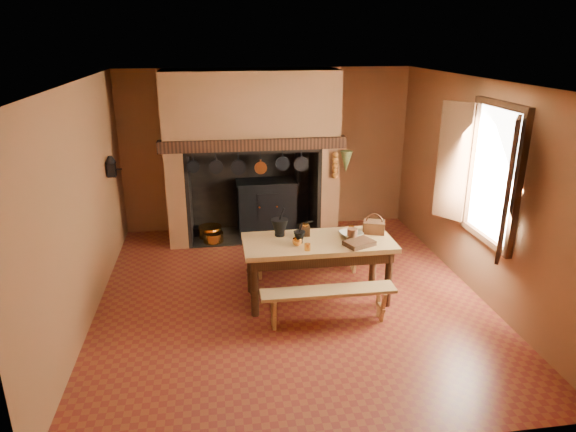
# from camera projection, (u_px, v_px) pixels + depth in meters

# --- Properties ---
(floor) EXTENTS (5.50, 5.50, 0.00)m
(floor) POSITION_uv_depth(u_px,v_px,m) (290.00, 296.00, 6.88)
(floor) COLOR brown
(floor) RESTS_ON ground
(ceiling) EXTENTS (5.50, 5.50, 0.00)m
(ceiling) POSITION_uv_depth(u_px,v_px,m) (291.00, 81.00, 5.95)
(ceiling) COLOR silver
(ceiling) RESTS_ON back_wall
(back_wall) EXTENTS (5.00, 0.02, 2.80)m
(back_wall) POSITION_uv_depth(u_px,v_px,m) (267.00, 150.00, 8.98)
(back_wall) COLOR brown
(back_wall) RESTS_ON floor
(wall_left) EXTENTS (0.02, 5.50, 2.80)m
(wall_left) POSITION_uv_depth(u_px,v_px,m) (82.00, 206.00, 6.07)
(wall_left) COLOR brown
(wall_left) RESTS_ON floor
(wall_right) EXTENTS (0.02, 5.50, 2.80)m
(wall_right) POSITION_uv_depth(u_px,v_px,m) (478.00, 188.00, 6.76)
(wall_right) COLOR brown
(wall_right) RESTS_ON floor
(wall_front) EXTENTS (5.00, 0.02, 2.80)m
(wall_front) POSITION_uv_depth(u_px,v_px,m) (346.00, 304.00, 3.85)
(wall_front) COLOR brown
(wall_front) RESTS_ON floor
(chimney_breast) EXTENTS (2.95, 0.96, 2.80)m
(chimney_breast) POSITION_uv_depth(u_px,v_px,m) (251.00, 132.00, 8.39)
(chimney_breast) COLOR brown
(chimney_breast) RESTS_ON floor
(iron_range) EXTENTS (1.12, 0.55, 1.60)m
(iron_range) POSITION_uv_depth(u_px,v_px,m) (267.00, 205.00, 9.00)
(iron_range) COLOR black
(iron_range) RESTS_ON floor
(hearth_pans) EXTENTS (0.51, 0.62, 0.20)m
(hearth_pans) POSITION_uv_depth(u_px,v_px,m) (210.00, 234.00, 8.77)
(hearth_pans) COLOR orange
(hearth_pans) RESTS_ON floor
(hanging_pans) EXTENTS (1.92, 0.29, 0.27)m
(hanging_pans) POSITION_uv_depth(u_px,v_px,m) (252.00, 166.00, 8.07)
(hanging_pans) COLOR black
(hanging_pans) RESTS_ON chimney_breast
(onion_string) EXTENTS (0.12, 0.10, 0.46)m
(onion_string) POSITION_uv_depth(u_px,v_px,m) (335.00, 165.00, 8.25)
(onion_string) COLOR #965A1B
(onion_string) RESTS_ON chimney_breast
(herb_bunch) EXTENTS (0.20, 0.20, 0.35)m
(herb_bunch) POSITION_uv_depth(u_px,v_px,m) (346.00, 162.00, 8.25)
(herb_bunch) COLOR #4C5528
(herb_bunch) RESTS_ON chimney_breast
(window) EXTENTS (0.39, 1.75, 1.76)m
(window) POSITION_uv_depth(u_px,v_px,m) (485.00, 174.00, 6.27)
(window) COLOR white
(window) RESTS_ON wall_right
(wall_coffee_mill) EXTENTS (0.23, 0.16, 0.31)m
(wall_coffee_mill) POSITION_uv_depth(u_px,v_px,m) (111.00, 165.00, 7.48)
(wall_coffee_mill) COLOR black
(wall_coffee_mill) RESTS_ON wall_left
(work_table) EXTENTS (1.92, 0.85, 0.83)m
(work_table) POSITION_uv_depth(u_px,v_px,m) (318.00, 250.00, 6.59)
(work_table) COLOR tan
(work_table) RESTS_ON floor
(bench_front) EXTENTS (1.62, 0.28, 0.46)m
(bench_front) POSITION_uv_depth(u_px,v_px,m) (328.00, 298.00, 6.12)
(bench_front) COLOR tan
(bench_front) RESTS_ON floor
(bench_back) EXTENTS (1.70, 0.30, 0.48)m
(bench_back) POSITION_uv_depth(u_px,v_px,m) (307.00, 252.00, 7.39)
(bench_back) COLOR tan
(bench_back) RESTS_ON floor
(mortar_large) EXTENTS (0.23, 0.23, 0.38)m
(mortar_large) POSITION_uv_depth(u_px,v_px,m) (280.00, 226.00, 6.66)
(mortar_large) COLOR black
(mortar_large) RESTS_ON work_table
(mortar_small) EXTENTS (0.15, 0.15, 0.26)m
(mortar_small) POSITION_uv_depth(u_px,v_px,m) (299.00, 236.00, 6.45)
(mortar_small) COLOR black
(mortar_small) RESTS_ON work_table
(coffee_grinder) EXTENTS (0.18, 0.14, 0.20)m
(coffee_grinder) POSITION_uv_depth(u_px,v_px,m) (305.00, 230.00, 6.70)
(coffee_grinder) COLOR #341E10
(coffee_grinder) RESTS_ON work_table
(brass_mug_a) EXTENTS (0.10, 0.10, 0.09)m
(brass_mug_a) POSITION_uv_depth(u_px,v_px,m) (307.00, 247.00, 6.24)
(brass_mug_a) COLOR orange
(brass_mug_a) RESTS_ON work_table
(brass_mug_b) EXTENTS (0.09, 0.09, 0.09)m
(brass_mug_b) POSITION_uv_depth(u_px,v_px,m) (351.00, 229.00, 6.81)
(brass_mug_b) COLOR orange
(brass_mug_b) RESTS_ON work_table
(mixing_bowl) EXTENTS (0.36, 0.36, 0.07)m
(mixing_bowl) POSITION_uv_depth(u_px,v_px,m) (351.00, 234.00, 6.64)
(mixing_bowl) COLOR #B7AD8D
(mixing_bowl) RESTS_ON work_table
(stoneware_crock) EXTENTS (0.14, 0.14, 0.16)m
(stoneware_crock) POSITION_uv_depth(u_px,v_px,m) (352.00, 235.00, 6.52)
(stoneware_crock) COLOR brown
(stoneware_crock) RESTS_ON work_table
(glass_jar) EXTENTS (0.08, 0.08, 0.12)m
(glass_jar) POSITION_uv_depth(u_px,v_px,m) (355.00, 234.00, 6.59)
(glass_jar) COLOR beige
(glass_jar) RESTS_ON work_table
(wicker_basket) EXTENTS (0.33, 0.29, 0.27)m
(wicker_basket) POSITION_uv_depth(u_px,v_px,m) (374.00, 226.00, 6.78)
(wicker_basket) COLOR #4C2816
(wicker_basket) RESTS_ON work_table
(wooden_tray) EXTENTS (0.42, 0.37, 0.06)m
(wooden_tray) POSITION_uv_depth(u_px,v_px,m) (359.00, 243.00, 6.39)
(wooden_tray) COLOR #341E10
(wooden_tray) RESTS_ON work_table
(brass_cup) EXTENTS (0.15, 0.15, 0.09)m
(brass_cup) POSITION_uv_depth(u_px,v_px,m) (297.00, 242.00, 6.38)
(brass_cup) COLOR orange
(brass_cup) RESTS_ON work_table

